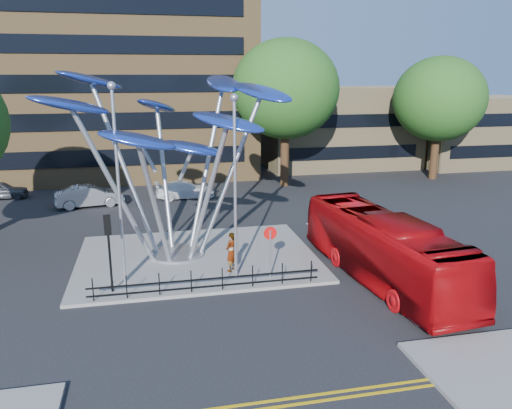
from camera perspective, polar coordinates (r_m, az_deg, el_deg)
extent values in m
plane|color=black|center=(20.66, -2.21, -11.87)|extent=(120.00, 120.00, 0.00)
cube|color=slate|center=(25.98, -6.72, -6.07)|extent=(12.00, 9.00, 0.15)
cube|color=gold|center=(15.62, 1.90, -21.51)|extent=(40.00, 0.12, 0.01)
cube|color=gold|center=(15.39, 2.19, -22.16)|extent=(40.00, 0.12, 0.01)
cube|color=brown|center=(50.63, -16.40, 20.66)|extent=(25.00, 15.00, 30.00)
cube|color=tan|center=(52.13, 9.55, 8.71)|extent=(15.00, 8.00, 8.00)
cube|color=tan|center=(57.15, 23.58, 7.71)|extent=(12.00, 8.00, 7.00)
cylinder|color=black|center=(42.21, 3.29, 5.97)|extent=(0.70, 0.70, 5.72)
ellipsoid|color=#204513|center=(41.74, 3.40, 13.04)|extent=(8.80, 8.80, 8.10)
cylinder|color=black|center=(47.89, 19.75, 5.77)|extent=(0.70, 0.70, 5.06)
ellipsoid|color=#204513|center=(47.47, 20.23, 11.25)|extent=(8.00, 8.00, 7.36)
cylinder|color=#9EA0A5|center=(26.34, -9.01, -5.54)|extent=(2.80, 2.80, 0.12)
cylinder|color=#9EA0A5|center=(24.67, -12.06, 2.23)|extent=(0.24, 0.24, 7.80)
ellipsoid|color=blue|center=(23.39, -20.55, 10.63)|extent=(3.92, 2.95, 1.39)
cylinder|color=#9EA0A5|center=(24.45, -10.09, 0.53)|extent=(0.24, 0.24, 6.40)
ellipsoid|color=blue|center=(21.69, -13.42, 7.18)|extent=(3.47, 1.78, 1.31)
cylinder|color=#9EA0A5|center=(24.62, -7.82, 1.44)|extent=(0.24, 0.24, 7.00)
ellipsoid|color=blue|center=(22.69, -3.21, 9.39)|extent=(3.81, 3.11, 1.36)
cylinder|color=#9EA0A5|center=(25.32, -6.66, 3.23)|extent=(0.24, 0.24, 8.20)
ellipsoid|color=blue|center=(25.78, 0.70, 12.72)|extent=(3.52, 4.06, 1.44)
cylinder|color=#9EA0A5|center=(26.13, -7.74, 4.00)|extent=(0.24, 0.24, 8.60)
ellipsoid|color=blue|center=(27.93, -3.76, 13.66)|extent=(2.21, 3.79, 1.39)
cylinder|color=#9EA0A5|center=(26.29, -9.89, 2.65)|extent=(0.24, 0.24, 7.40)
ellipsoid|color=blue|center=(28.37, -11.28, 11.00)|extent=(3.02, 3.71, 1.34)
cylinder|color=#9EA0A5|center=(25.55, -11.69, 3.82)|extent=(0.24, 0.24, 8.80)
ellipsoid|color=blue|center=(26.66, -18.43, 13.35)|extent=(3.88, 3.60, 1.42)
ellipsoid|color=blue|center=(25.12, -13.71, 7.22)|extent=(3.40, 1.96, 1.13)
ellipsoid|color=blue|center=(24.65, -7.37, 6.44)|extent=(3.39, 2.16, 1.11)
cylinder|color=#9EA0A5|center=(22.29, -15.40, 1.63)|extent=(0.14, 0.14, 8.50)
sphere|color=#9EA0A5|center=(21.77, -16.19, 12.91)|extent=(0.36, 0.36, 0.36)
cylinder|color=#9EA0A5|center=(22.12, -2.39, 1.39)|extent=(0.14, 0.14, 8.00)
sphere|color=#9EA0A5|center=(21.55, -2.51, 12.11)|extent=(0.36, 0.36, 0.36)
cylinder|color=black|center=(22.11, -16.36, -5.72)|extent=(0.10, 0.10, 3.20)
cube|color=black|center=(21.67, -16.62, -2.25)|extent=(0.28, 0.18, 0.85)
sphere|color=#FF0C0C|center=(21.60, -16.68, -1.54)|extent=(0.18, 0.18, 0.18)
cylinder|color=#9EA0A5|center=(22.77, 1.64, -5.71)|extent=(0.08, 0.08, 2.30)
cylinder|color=red|center=(22.47, 1.64, -3.30)|extent=(0.60, 0.04, 0.60)
cube|color=white|center=(22.48, 1.63, -3.28)|extent=(0.42, 0.03, 0.10)
cylinder|color=black|center=(21.84, -18.14, -9.23)|extent=(0.05, 0.05, 1.00)
cylinder|color=black|center=(21.72, -14.58, -9.09)|extent=(0.05, 0.05, 1.00)
cylinder|color=black|center=(21.69, -10.99, -8.91)|extent=(0.05, 0.05, 1.00)
cylinder|color=black|center=(21.73, -7.42, -8.70)|extent=(0.05, 0.05, 1.00)
cylinder|color=black|center=(21.87, -3.87, -8.46)|extent=(0.05, 0.05, 1.00)
cylinder|color=black|center=(22.08, -0.39, -8.19)|extent=(0.05, 0.05, 1.00)
cylinder|color=black|center=(22.37, 3.02, -7.90)|extent=(0.05, 0.05, 1.00)
cylinder|color=black|center=(22.73, 6.31, -7.59)|extent=(0.05, 0.05, 1.00)
cube|color=black|center=(21.77, -5.64, -8.46)|extent=(10.00, 0.06, 0.06)
cube|color=black|center=(21.91, -5.62, -9.31)|extent=(10.00, 0.06, 0.06)
imported|color=#9F070B|center=(23.48, 14.28, -4.85)|extent=(3.68, 11.44, 3.13)
imported|color=gray|center=(23.68, -2.84, -5.42)|extent=(0.81, 0.81, 1.90)
imported|color=#464A4F|center=(42.67, -27.23, 1.46)|extent=(4.01, 1.74, 1.35)
imported|color=#999CA0|center=(37.66, -18.48, 0.93)|extent=(4.91, 2.38, 1.55)
imported|color=white|center=(38.62, -8.10, 1.68)|extent=(4.57, 2.08, 1.30)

